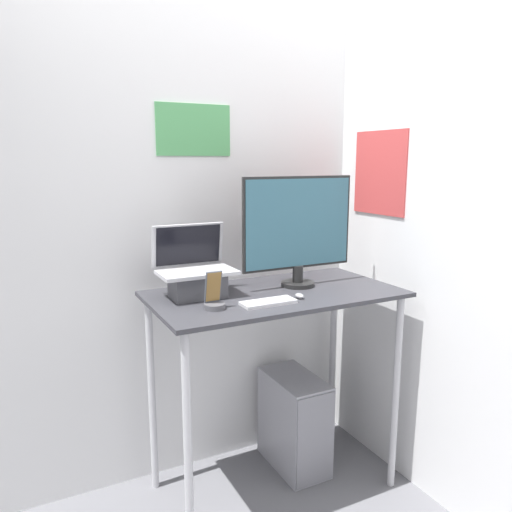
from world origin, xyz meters
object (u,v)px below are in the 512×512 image
object	(u,v)px
laptop	(196,277)
keyboard	(268,302)
monitor	(298,230)
mouse	(299,296)
computer_tower	(294,421)
cell_phone	(214,300)

from	to	relation	value
laptop	keyboard	xyz separation A→B (m)	(0.23, -0.26, -0.08)
monitor	laptop	bearing A→B (deg)	175.14
mouse	computer_tower	distance (m)	0.82
mouse	computer_tower	size ratio (longest dim) A/B	0.10
keyboard	mouse	world-z (taller)	mouse
laptop	cell_phone	world-z (taller)	laptop
monitor	mouse	bearing A→B (deg)	-119.29
laptop	keyboard	size ratio (longest dim) A/B	1.41
mouse	cell_phone	world-z (taller)	cell_phone
mouse	monitor	bearing A→B (deg)	60.71
computer_tower	laptop	bearing A→B (deg)	-178.77
computer_tower	keyboard	bearing A→B (deg)	-138.79
keyboard	mouse	xyz separation A→B (m)	(0.16, 0.01, 0.00)
monitor	cell_phone	size ratio (longest dim) A/B	3.68
laptop	mouse	distance (m)	0.47
laptop	mouse	world-z (taller)	laptop
keyboard	mouse	size ratio (longest dim) A/B	4.63
cell_phone	computer_tower	distance (m)	0.99
mouse	keyboard	bearing A→B (deg)	-175.40
monitor	mouse	world-z (taller)	monitor
laptop	computer_tower	xyz separation A→B (m)	(0.54, 0.01, -0.85)
monitor	computer_tower	world-z (taller)	monitor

